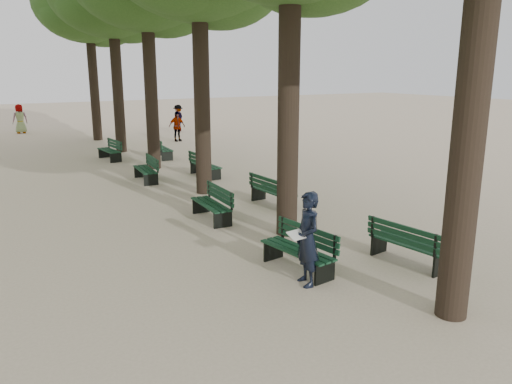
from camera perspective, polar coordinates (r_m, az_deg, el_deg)
ground at (r=9.64m, az=6.05°, el=-11.11°), size 120.00×120.00×0.00m
tree_central_5 at (r=30.95m, az=-18.68°, el=19.85°), size 6.00×6.00×9.95m
bench_left_0 at (r=10.40m, az=4.77°, el=-7.53°), size 0.80×1.86×0.92m
bench_left_1 at (r=13.81m, az=-5.13°, el=-2.10°), size 0.66×1.83×0.92m
bench_left_2 at (r=18.96m, az=-12.49°, el=2.01°), size 0.72×1.84×0.92m
bench_left_3 at (r=23.87m, az=-16.39°, el=4.17°), size 0.73×1.84×0.92m
bench_right_0 at (r=11.21m, az=17.03°, el=-6.51°), size 0.80×1.86×0.92m
bench_right_1 at (r=15.21m, az=1.94°, el=-0.55°), size 0.66×1.83×0.92m
bench_right_2 at (r=19.44m, az=-5.81°, el=2.56°), size 0.63×1.82×0.92m
bench_right_3 at (r=23.80m, az=-10.63°, el=4.47°), size 0.70×1.84×0.92m
man_with_map at (r=9.55m, az=5.90°, el=-5.37°), size 0.68×0.79×1.85m
pedestrian_b at (r=34.02m, az=-8.88°, el=8.35°), size 1.01×1.09×1.77m
pedestrian_d at (r=35.96m, az=-25.37°, el=7.57°), size 0.96×0.49×1.88m
pedestrian_c at (r=29.26m, az=-9.03°, el=7.42°), size 1.04×0.44×1.72m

